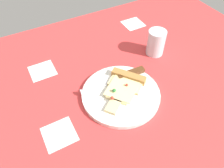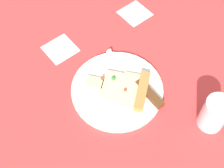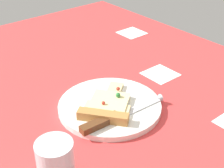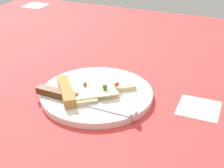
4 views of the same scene
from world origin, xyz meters
TOP-DOWN VIEW (x-y plane):
  - ground_plane at (-0.00, -0.01)cm, footprint 126.05×126.05cm
  - plate at (-9.67, -8.08)cm, footprint 25.89×25.89cm
  - pizza_slice at (-11.27, -6.03)cm, footprint 16.81×18.54cm
  - knife at (-15.36, -5.35)cm, footprint 3.35×24.08cm
  - drinking_glass at (-22.58, 14.98)cm, footprint 6.89×6.89cm

SIDE VIEW (x-z plane):
  - ground_plane at x=0.00cm, z-range -3.00..0.00cm
  - plate at x=-9.67cm, z-range 0.00..1.48cm
  - knife at x=-15.36cm, z-range 0.86..3.31cm
  - pizza_slice at x=-11.27cm, z-range 1.01..3.51cm
  - drinking_glass at x=-22.58cm, z-range 0.00..10.05cm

